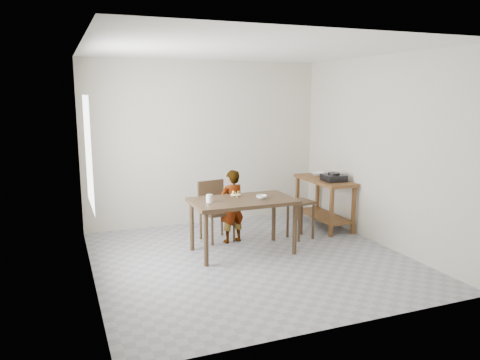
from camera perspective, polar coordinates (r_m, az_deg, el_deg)
name	(u,v)px	position (r m, az deg, el deg)	size (l,w,h in m)	color
floor	(251,260)	(6.31, 1.35, -9.77)	(4.00, 4.00, 0.04)	gray
ceiling	(252,47)	(5.94, 1.47, 15.86)	(4.00, 4.00, 0.04)	white
wall_back	(204,143)	(7.86, -4.36, 4.52)	(4.00, 0.04, 2.70)	beige
wall_front	(341,187)	(4.21, 12.18, -0.90)	(4.00, 0.04, 2.70)	beige
wall_left	(86,167)	(5.52, -18.31, 1.47)	(0.04, 4.00, 2.70)	beige
wall_right	(381,151)	(7.01, 16.84, 3.37)	(0.04, 4.00, 2.70)	beige
window_pane	(88,152)	(5.70, -18.02, 3.28)	(0.02, 1.10, 1.30)	white
dining_table	(243,226)	(6.45, 0.33, -5.62)	(1.40, 0.80, 0.75)	#3B2A19
prep_counter	(324,203)	(7.80, 10.19, -2.74)	(0.50, 1.20, 0.80)	brown
child	(232,206)	(6.85, -1.01, -3.23)	(0.39, 0.26, 1.08)	white
dining_chair	(217,212)	(6.95, -2.81, -3.87)	(0.43, 0.43, 0.88)	#3B2A19
stool	(300,219)	(7.15, 7.38, -4.78)	(0.33, 0.33, 0.58)	#3B2A19
glass_tumbler	(209,198)	(6.18, -3.77, -2.26)	(0.08, 0.08, 0.11)	white
small_bowl	(262,197)	(6.39, 2.64, -2.08)	(0.15, 0.15, 0.05)	silver
banana	(236,195)	(6.51, -0.54, -1.81)	(0.16, 0.11, 0.06)	yellow
serving_bowl	(318,174)	(8.00, 9.46, 0.73)	(0.22, 0.22, 0.06)	silver
gas_burner	(334,178)	(7.53, 11.36, 0.26)	(0.32, 0.32, 0.11)	black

